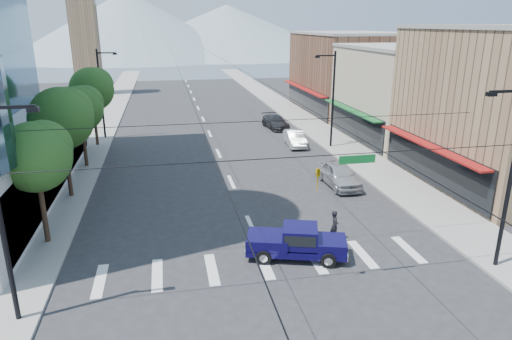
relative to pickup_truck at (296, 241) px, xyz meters
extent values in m
plane|color=#28282B|center=(-1.51, -1.87, -0.89)|extent=(160.00, 160.00, 0.00)
cube|color=gray|center=(-13.51, 38.13, -0.82)|extent=(4.00, 120.00, 0.15)
cube|color=gray|center=(10.49, 38.13, -0.82)|extent=(4.00, 120.00, 0.15)
cube|color=tan|center=(18.49, 22.13, 3.61)|extent=(12.00, 14.00, 9.00)
cube|color=brown|center=(18.49, 38.13, 4.11)|extent=(12.00, 18.00, 10.00)
cube|color=#8C6B4C|center=(-18.01, 60.13, 8.11)|extent=(4.00, 4.00, 18.00)
cone|color=gray|center=(-16.51, 148.13, 10.11)|extent=(80.00, 80.00, 22.00)
cone|color=gray|center=(18.49, 158.13, 8.11)|extent=(90.00, 90.00, 18.00)
cylinder|color=black|center=(-12.71, 4.13, 1.38)|extent=(0.28, 0.28, 4.55)
sphere|color=#1D4E1A|center=(-12.71, 4.13, 3.98)|extent=(3.64, 3.64, 3.64)
sphere|color=#1D4E1A|center=(-12.31, 4.43, 4.38)|extent=(2.86, 2.86, 2.86)
cylinder|color=black|center=(-12.71, 11.13, 1.66)|extent=(0.28, 0.28, 5.11)
sphere|color=#1D4E1A|center=(-12.71, 11.13, 4.58)|extent=(4.09, 4.09, 4.09)
sphere|color=#1D4E1A|center=(-12.31, 11.43, 4.98)|extent=(3.21, 3.21, 3.21)
cylinder|color=black|center=(-12.71, 18.13, 1.38)|extent=(0.28, 0.28, 4.55)
sphere|color=#1D4E1A|center=(-12.71, 18.13, 3.98)|extent=(3.64, 3.64, 3.64)
sphere|color=#1D4E1A|center=(-12.31, 18.43, 4.38)|extent=(2.86, 2.86, 2.86)
cylinder|color=black|center=(-12.71, 25.13, 1.66)|extent=(0.28, 0.28, 5.11)
sphere|color=#1D4E1A|center=(-12.71, 25.13, 4.58)|extent=(4.09, 4.09, 4.09)
sphere|color=#1D4E1A|center=(-12.31, 25.43, 4.98)|extent=(3.21, 3.21, 3.21)
cylinder|color=black|center=(-12.31, -2.87, 3.61)|extent=(0.20, 0.20, 9.00)
cylinder|color=black|center=(9.29, -2.87, 3.61)|extent=(0.20, 0.20, 9.00)
cylinder|color=black|center=(-1.51, -2.87, 5.31)|extent=(21.60, 0.04, 0.04)
imported|color=gold|center=(-0.01, -2.87, 4.26)|extent=(0.16, 0.20, 1.00)
cube|color=#0C6626|center=(1.69, -2.87, 5.06)|extent=(1.60, 0.06, 0.35)
cylinder|color=black|center=(-12.31, 28.13, 3.61)|extent=(0.20, 0.20, 9.00)
cube|color=black|center=(-11.41, 28.13, 7.71)|extent=(1.80, 0.12, 0.12)
cube|color=black|center=(-10.61, 28.13, 7.61)|extent=(0.40, 0.25, 0.18)
cylinder|color=black|center=(9.29, 20.13, 3.61)|extent=(0.20, 0.20, 9.00)
cube|color=black|center=(8.39, 20.13, 7.71)|extent=(1.80, 0.12, 0.12)
cube|color=black|center=(7.59, 20.13, 7.61)|extent=(0.40, 0.25, 0.18)
cube|color=#0D083F|center=(0.02, -0.01, -0.40)|extent=(5.27, 3.17, 0.32)
cube|color=#0D083F|center=(1.70, -0.52, -0.04)|extent=(1.88, 2.06, 0.50)
cube|color=#0D083F|center=(0.19, -0.06, 0.33)|extent=(2.13, 2.10, 0.99)
cube|color=black|center=(0.19, -0.06, 0.42)|extent=(1.96, 2.07, 0.54)
cube|color=#0D083F|center=(-1.36, 0.41, 0.01)|extent=(2.51, 2.33, 0.59)
cube|color=silver|center=(2.39, -0.73, -0.40)|extent=(0.60, 1.67, 0.32)
cube|color=silver|center=(-2.36, 0.72, -0.40)|extent=(0.60, 1.67, 0.27)
cylinder|color=black|center=(1.28, -1.29, -0.51)|extent=(0.80, 0.48, 0.76)
cylinder|color=black|center=(1.78, 0.36, -0.51)|extent=(0.80, 0.48, 0.76)
cylinder|color=black|center=(-1.74, -0.37, -0.51)|extent=(0.80, 0.48, 0.76)
cylinder|color=black|center=(-1.24, 1.27, -0.51)|extent=(0.80, 0.48, 0.76)
imported|color=black|center=(2.61, 1.46, -0.03)|extent=(0.51, 0.69, 1.74)
imported|color=#A7A8AC|center=(6.09, 9.76, -0.04)|extent=(2.11, 5.03, 1.70)
imported|color=#B9B9B9|center=(6.09, 21.43, -0.15)|extent=(1.88, 4.62, 1.49)
imported|color=#272729|center=(6.09, 29.39, -0.17)|extent=(2.55, 5.20, 1.46)
camera|label=1|loc=(-6.06, -19.94, 10.48)|focal=32.00mm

